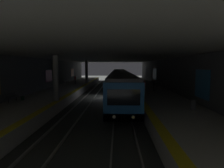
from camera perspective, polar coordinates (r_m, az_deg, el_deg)
ground_plane at (r=27.01m, az=-2.12°, el=-4.11°), size 120.00×120.00×0.00m
track_left at (r=26.94m, az=2.57°, el=-3.96°), size 60.00×1.53×0.16m
track_right at (r=27.23m, az=-6.75°, el=-3.89°), size 60.00×1.53×0.16m
platform_left at (r=27.29m, az=11.75°, el=-3.00°), size 60.00×5.30×1.06m
platform_right at (r=28.13m, az=-15.57°, el=-2.84°), size 60.00×5.30×1.06m
wall_left at (r=27.71m, az=17.76°, el=1.71°), size 60.00×0.56×5.60m
wall_right at (r=28.90m, az=-21.19°, el=1.75°), size 60.00×0.56×5.60m
ceiling_slab at (r=26.66m, az=-2.16°, el=8.28°), size 60.00×19.40×0.40m
pillar_near at (r=19.33m, az=-16.80°, el=1.75°), size 0.56×0.56×4.55m
pillar_far at (r=37.21m, az=-7.81°, el=3.64°), size 0.56×0.56×4.55m
metro_train at (r=32.63m, az=2.42°, el=1.15°), size 40.22×2.83×3.49m
bench_left_near at (r=32.93m, az=13.52°, el=0.25°), size 1.70×0.47×0.86m
bench_left_mid at (r=37.97m, az=11.93°, el=0.97°), size 1.70×0.47×0.86m
bench_right_near at (r=20.63m, az=-28.38°, el=-3.35°), size 1.70×0.47×0.86m
bench_right_mid at (r=39.00m, az=-13.65°, el=1.05°), size 1.70×0.47×0.86m
person_waiting_near at (r=24.45m, az=9.93°, el=-0.49°), size 0.60×0.24×1.72m
person_walking_mid at (r=37.14m, az=-11.19°, el=1.46°), size 0.60×0.23×1.66m
person_standing_far at (r=26.09m, az=12.63°, el=-0.30°), size 0.60×0.22×1.63m
backpack_on_floor at (r=21.16m, az=-25.71°, el=-3.91°), size 0.30×0.20×0.40m
trash_bin at (r=16.23m, az=23.56°, el=-5.76°), size 0.44×0.44×0.85m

